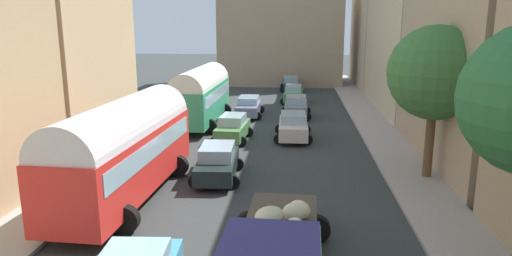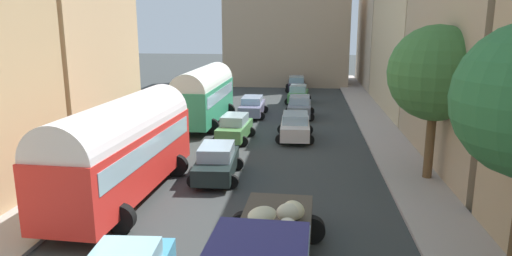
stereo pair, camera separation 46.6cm
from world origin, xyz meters
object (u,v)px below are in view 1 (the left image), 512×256
(cargo_truck_0, at_px, (276,251))
(car_7, at_px, (249,106))
(parked_bus_0, at_px, (124,146))
(parked_bus_1, at_px, (201,93))
(car_6, at_px, (233,128))
(car_1, at_px, (296,107))
(car_5, at_px, (217,162))
(car_3, at_px, (291,84))
(car_2, at_px, (294,94))
(car_0, at_px, (293,126))

(cargo_truck_0, relative_size, car_7, 1.65)
(parked_bus_0, xyz_separation_m, parked_bus_1, (0.14, 13.95, -0.03))
(car_6, bearing_deg, car_1, 63.00)
(parked_bus_0, distance_m, car_5, 4.48)
(parked_bus_1, xyz_separation_m, car_7, (2.98, 3.13, -1.43))
(car_6, height_order, car_7, car_6)
(car_3, bearing_deg, car_2, -87.29)
(parked_bus_0, bearing_deg, car_7, 79.66)
(parked_bus_1, height_order, car_2, parked_bus_1)
(cargo_truck_0, relative_size, car_3, 1.61)
(parked_bus_0, distance_m, car_7, 17.42)
(car_0, distance_m, car_6, 3.69)
(car_0, relative_size, car_7, 0.98)
(car_3, bearing_deg, car_0, -88.80)
(car_7, bearing_deg, car_6, -91.30)
(car_0, relative_size, car_5, 1.01)
(cargo_truck_0, xyz_separation_m, car_7, (-3.13, 23.08, -0.42))
(parked_bus_0, height_order, car_5, parked_bus_0)
(parked_bus_0, relative_size, car_7, 2.23)
(car_1, distance_m, car_7, 3.58)
(parked_bus_1, bearing_deg, car_2, 55.99)
(cargo_truck_0, distance_m, car_2, 29.32)
(car_5, xyz_separation_m, car_6, (-0.24, 6.79, 0.01))
(parked_bus_1, height_order, car_1, parked_bus_1)
(cargo_truck_0, height_order, car_2, cargo_truck_0)
(parked_bus_1, distance_m, car_1, 7.33)
(cargo_truck_0, height_order, car_0, cargo_truck_0)
(car_1, distance_m, car_5, 14.56)
(car_2, height_order, car_7, car_2)
(cargo_truck_0, bearing_deg, parked_bus_0, 136.12)
(parked_bus_0, height_order, car_6, parked_bus_0)
(car_1, bearing_deg, car_7, 177.59)
(parked_bus_1, relative_size, car_7, 2.10)
(parked_bus_0, relative_size, car_2, 2.44)
(cargo_truck_0, xyz_separation_m, car_1, (0.44, 22.93, -0.36))
(car_0, xyz_separation_m, car_1, (0.15, 6.52, 0.01))
(car_6, bearing_deg, car_0, 12.95)
(parked_bus_1, relative_size, car_5, 2.17)
(car_2, bearing_deg, car_7, -118.20)
(car_2, bearing_deg, car_0, -89.64)
(car_1, xyz_separation_m, car_2, (-0.23, 6.38, -0.02))
(parked_bus_1, relative_size, car_0, 2.15)
(car_1, height_order, car_7, car_1)
(car_3, distance_m, car_7, 13.78)
(car_3, bearing_deg, car_6, -98.61)
(car_0, height_order, car_7, car_0)
(cargo_truck_0, bearing_deg, car_2, 89.59)
(car_5, bearing_deg, car_1, 76.11)
(cargo_truck_0, height_order, car_5, cargo_truck_0)
(car_2, relative_size, car_5, 0.95)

